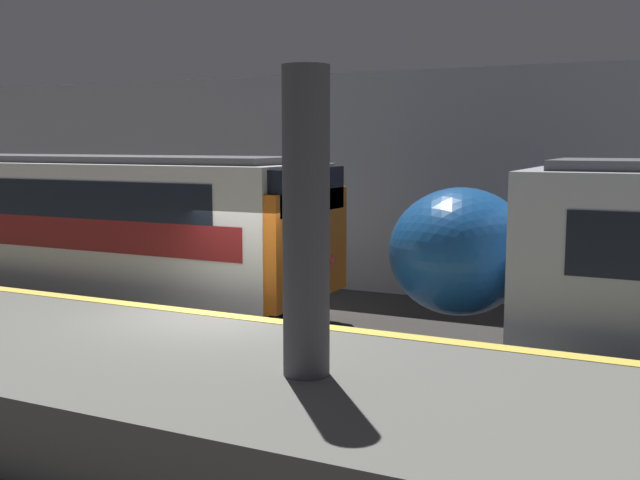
% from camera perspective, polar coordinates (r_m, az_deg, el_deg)
% --- Properties ---
extents(ground_plane, '(120.00, 120.00, 0.00)m').
position_cam_1_polar(ground_plane, '(12.56, -7.41, -9.77)').
color(ground_plane, '#33302D').
extents(platform, '(40.00, 4.47, 0.97)m').
position_cam_1_polar(platform, '(10.71, -14.10, -10.32)').
color(platform, slate).
rests_on(platform, ground).
extents(station_rear_barrier, '(50.00, 0.15, 5.40)m').
position_cam_1_polar(station_rear_barrier, '(18.42, 4.70, 4.31)').
color(station_rear_barrier, '#939399').
rests_on(station_rear_barrier, ground).
extents(support_pillar_near, '(0.55, 0.55, 3.62)m').
position_cam_1_polar(support_pillar_near, '(8.69, -1.07, 1.26)').
color(support_pillar_near, '#47474C').
rests_on(support_pillar_near, platform).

